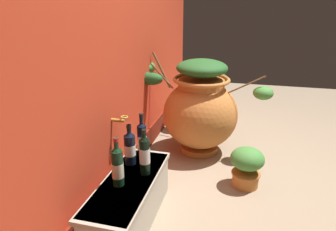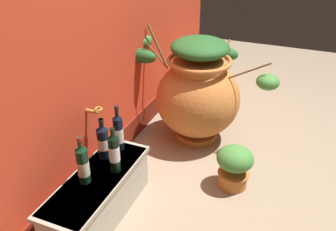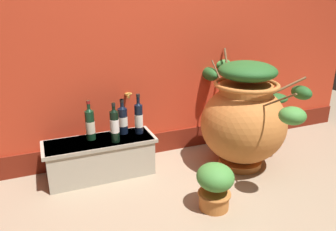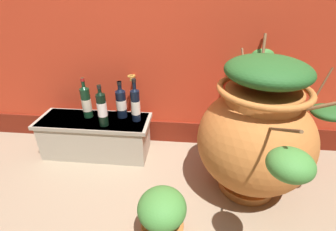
# 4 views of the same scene
# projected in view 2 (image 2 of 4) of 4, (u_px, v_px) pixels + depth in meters

# --- Properties ---
(ground_plane) EXTENTS (7.00, 7.00, 0.00)m
(ground_plane) POSITION_uv_depth(u_px,v_px,m) (246.00, 195.00, 2.59)
(ground_plane) COLOR gray
(terracotta_urn) EXTENTS (1.00, 1.30, 0.96)m
(terracotta_urn) POSITION_uv_depth(u_px,v_px,m) (198.00, 91.00, 3.05)
(terracotta_urn) COLOR #C17033
(terracotta_urn) RESTS_ON ground_plane
(stone_ledge) EXTENTS (0.89, 0.33, 0.32)m
(stone_ledge) POSITION_uv_depth(u_px,v_px,m) (99.00, 195.00, 2.34)
(stone_ledge) COLOR #B2A893
(stone_ledge) RESTS_ON ground_plane
(wine_bottle_left) EXTENTS (0.08, 0.08, 0.30)m
(wine_bottle_left) POSITION_uv_depth(u_px,v_px,m) (103.00, 141.00, 2.40)
(wine_bottle_left) COLOR black
(wine_bottle_left) RESTS_ON stone_ledge
(wine_bottle_middle) EXTENTS (0.07, 0.07, 0.32)m
(wine_bottle_middle) POSITION_uv_depth(u_px,v_px,m) (114.00, 152.00, 2.26)
(wine_bottle_middle) COLOR black
(wine_bottle_middle) RESTS_ON stone_ledge
(wine_bottle_right) EXTENTS (0.07, 0.07, 0.34)m
(wine_bottle_right) POSITION_uv_depth(u_px,v_px,m) (118.00, 132.00, 2.48)
(wine_bottle_right) COLOR black
(wine_bottle_right) RESTS_ON stone_ledge
(wine_bottle_back) EXTENTS (0.07, 0.07, 0.33)m
(wine_bottle_back) POSITION_uv_depth(u_px,v_px,m) (83.00, 164.00, 2.17)
(wine_bottle_back) COLOR black
(wine_bottle_back) RESTS_ON stone_ledge
(potted_shrub) EXTENTS (0.26, 0.27, 0.33)m
(potted_shrub) POSITION_uv_depth(u_px,v_px,m) (234.00, 165.00, 2.59)
(potted_shrub) COLOR #C17033
(potted_shrub) RESTS_ON ground_plane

